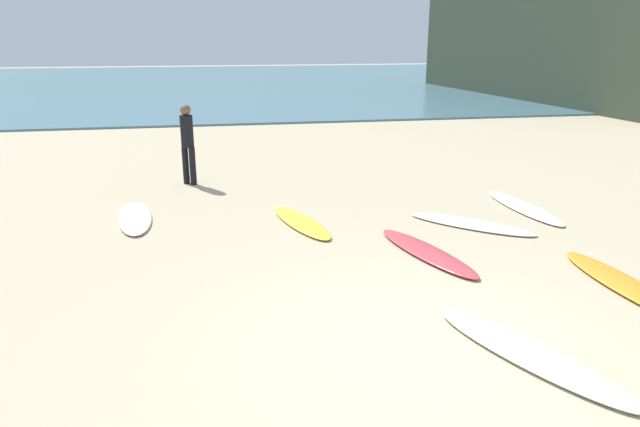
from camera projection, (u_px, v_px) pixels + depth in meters
name	position (u px, v px, depth m)	size (l,w,h in m)	color
ground_plane	(417.00, 350.00, 6.25)	(120.00, 120.00, 0.00)	#C6B28E
ocean_water	(237.00, 82.00, 40.48)	(120.00, 40.00, 0.08)	slate
surfboard_0	(524.00, 207.00, 11.26)	(0.54, 2.43, 0.07)	white
surfboard_1	(427.00, 252.00, 8.95)	(0.51, 2.35, 0.09)	#D7464D
surfboard_2	(530.00, 354.00, 6.10)	(0.56, 2.47, 0.08)	silver
surfboard_3	(624.00, 284.00, 7.81)	(0.53, 2.43, 0.09)	orange
surfboard_4	(135.00, 217.00, 10.63)	(0.59, 2.14, 0.08)	#F4E7C0
surfboard_5	(301.00, 222.00, 10.38)	(0.52, 2.13, 0.08)	yellow
surfboard_6	(471.00, 224.00, 10.30)	(0.58, 2.30, 0.06)	white
beachgoer_near	(187.00, 140.00, 12.87)	(0.39, 0.39, 1.79)	black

